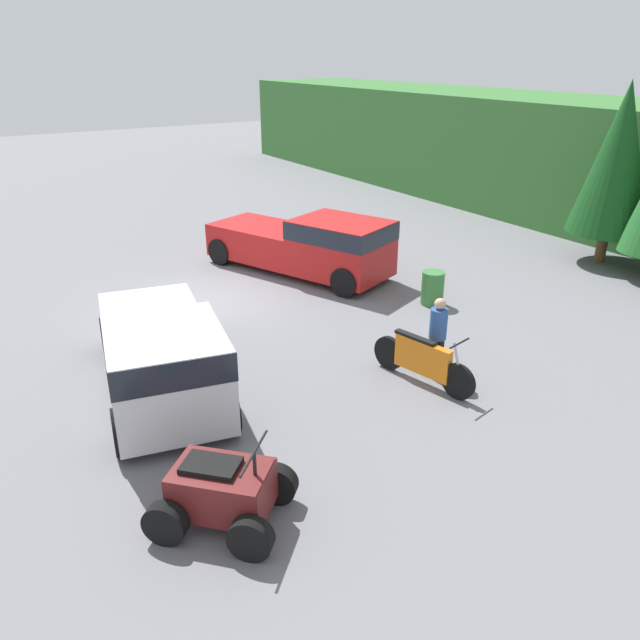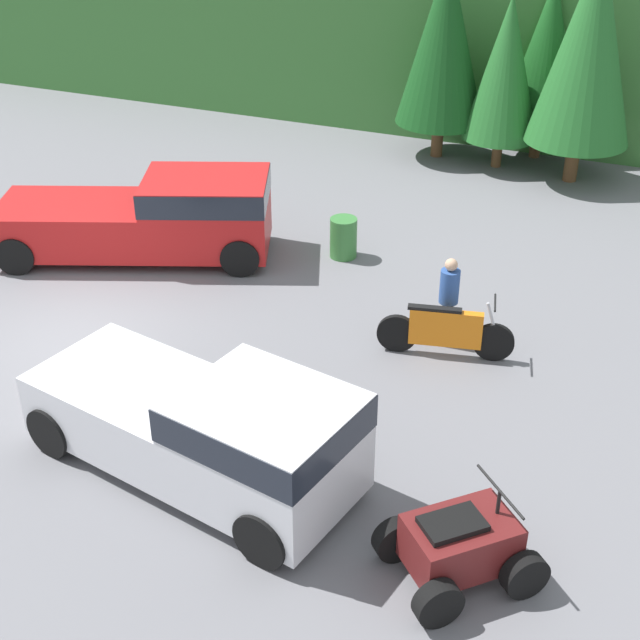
% 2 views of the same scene
% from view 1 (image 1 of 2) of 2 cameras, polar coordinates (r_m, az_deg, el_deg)
% --- Properties ---
extents(ground_plane, '(80.00, 80.00, 0.00)m').
position_cam_1_polar(ground_plane, '(16.74, -10.47, 1.67)').
color(ground_plane, slate).
extents(hillside_backdrop, '(44.00, 6.00, 4.40)m').
position_cam_1_polar(hillside_backdrop, '(26.30, 24.21, 12.96)').
color(hillside_backdrop, '#387033').
rests_on(hillside_backdrop, ground_plane).
extents(tree_left, '(2.36, 2.36, 5.37)m').
position_cam_1_polar(tree_left, '(20.84, 25.59, 13.14)').
color(tree_left, brown).
rests_on(tree_left, ground_plane).
extents(pickup_truck_red, '(6.02, 3.90, 1.78)m').
position_cam_1_polar(pickup_truck_red, '(18.21, -0.85, 7.02)').
color(pickup_truck_red, red).
rests_on(pickup_truck_red, ground_plane).
extents(pickup_truck_second, '(5.32, 2.97, 1.78)m').
position_cam_1_polar(pickup_truck_second, '(11.92, -14.29, -2.99)').
color(pickup_truck_second, silver).
rests_on(pickup_truck_second, ground_plane).
extents(dirt_bike, '(2.38, 0.77, 1.16)m').
position_cam_1_polar(dirt_bike, '(12.45, 9.36, -3.70)').
color(dirt_bike, black).
rests_on(dirt_bike, ground_plane).
extents(quad_atv, '(2.25, 2.24, 1.25)m').
position_cam_1_polar(quad_atv, '(9.04, -8.91, -15.28)').
color(quad_atv, black).
rests_on(quad_atv, ground_plane).
extents(rider_person, '(0.38, 0.38, 1.68)m').
position_cam_1_polar(rider_person, '(12.60, 10.70, -1.31)').
color(rider_person, black).
rests_on(rider_person, ground_plane).
extents(steel_barrel, '(0.58, 0.58, 0.88)m').
position_cam_1_polar(steel_barrel, '(16.42, 10.26, 2.89)').
color(steel_barrel, '#387A38').
rests_on(steel_barrel, ground_plane).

